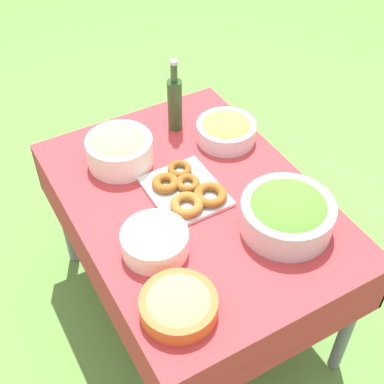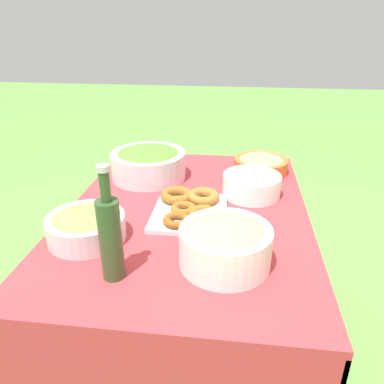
# 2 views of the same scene
# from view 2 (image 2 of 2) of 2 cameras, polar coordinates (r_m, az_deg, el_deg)

# --- Properties ---
(ground_plane) EXTENTS (14.00, 14.00, 0.00)m
(ground_plane) POSITION_cam_2_polar(r_m,az_deg,el_deg) (1.81, -0.57, -22.77)
(ground_plane) COLOR #609342
(picnic_table) EXTENTS (1.20, 0.87, 0.71)m
(picnic_table) POSITION_cam_2_polar(r_m,az_deg,el_deg) (1.42, -0.67, -6.15)
(picnic_table) COLOR #B73338
(picnic_table) RESTS_ON ground_plane
(salad_bowl) EXTENTS (0.32, 0.32, 0.13)m
(salad_bowl) POSITION_cam_2_polar(r_m,az_deg,el_deg) (1.63, -6.66, 4.57)
(salad_bowl) COLOR silver
(salad_bowl) RESTS_ON picnic_table
(pasta_bowl) EXTENTS (0.26, 0.26, 0.13)m
(pasta_bowl) POSITION_cam_2_polar(r_m,az_deg,el_deg) (1.05, 5.11, -7.64)
(pasta_bowl) COLOR white
(pasta_bowl) RESTS_ON picnic_table
(donut_platter) EXTENTS (0.33, 0.27, 0.05)m
(donut_platter) POSITION_cam_2_polar(r_m,az_deg,el_deg) (1.34, -0.33, -2.33)
(donut_platter) COLOR silver
(donut_platter) RESTS_ON picnic_table
(plate_stack) EXTENTS (0.23, 0.23, 0.08)m
(plate_stack) POSITION_cam_2_polar(r_m,az_deg,el_deg) (1.48, 9.06, 1.05)
(plate_stack) COLOR white
(plate_stack) RESTS_ON picnic_table
(olive_oil_bottle) EXTENTS (0.06, 0.06, 0.32)m
(olive_oil_bottle) POSITION_cam_2_polar(r_m,az_deg,el_deg) (0.99, -12.35, -6.55)
(olive_oil_bottle) COLOR #2D4723
(olive_oil_bottle) RESTS_ON picnic_table
(bread_bowl) EXTENTS (0.24, 0.24, 0.08)m
(bread_bowl) POSITION_cam_2_polar(r_m,az_deg,el_deg) (1.72, 10.45, 4.25)
(bread_bowl) COLOR #E05B28
(bread_bowl) RESTS_ON picnic_table
(olive_bowl) EXTENTS (0.24, 0.24, 0.10)m
(olive_bowl) POSITION_cam_2_polar(r_m,az_deg,el_deg) (1.22, -15.86, -4.82)
(olive_bowl) COLOR silver
(olive_bowl) RESTS_ON picnic_table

